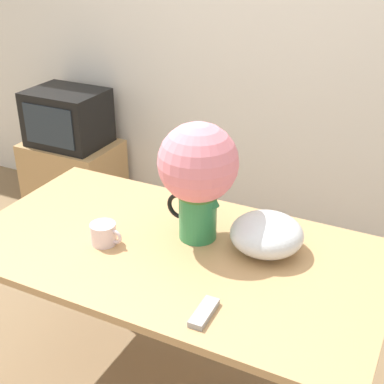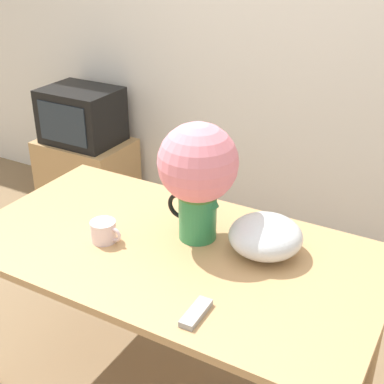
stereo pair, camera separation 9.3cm
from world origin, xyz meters
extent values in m
cube|color=silver|center=(0.00, 1.69, 1.30)|extent=(8.00, 0.05, 2.60)
cube|color=tan|center=(0.22, 0.19, 0.74)|extent=(1.57, 0.85, 0.03)
cylinder|color=tan|center=(-0.50, 0.55, 0.36)|extent=(0.06, 0.06, 0.73)
cylinder|color=tan|center=(0.94, 0.55, 0.36)|extent=(0.06, 0.06, 0.73)
cylinder|color=#2D844C|center=(0.27, 0.30, 0.86)|extent=(0.14, 0.14, 0.21)
cone|color=#2D844C|center=(0.33, 0.30, 0.93)|extent=(0.05, 0.05, 0.05)
torus|color=black|center=(0.19, 0.30, 0.87)|extent=(0.11, 0.02, 0.11)
sphere|color=#3D7033|center=(0.27, 0.30, 1.02)|extent=(0.22, 0.22, 0.22)
sphere|color=pink|center=(0.27, 0.30, 1.07)|extent=(0.30, 0.30, 0.30)
cylinder|color=silver|center=(-0.03, 0.10, 0.80)|extent=(0.10, 0.10, 0.08)
torus|color=silver|center=(0.02, 0.10, 0.80)|extent=(0.06, 0.01, 0.06)
ellipsoid|color=silver|center=(0.54, 0.33, 0.83)|extent=(0.27, 0.27, 0.14)
cube|color=#999999|center=(0.49, -0.10, 0.77)|extent=(0.05, 0.15, 0.02)
cube|color=tan|center=(-1.23, 1.39, 0.24)|extent=(0.62, 0.44, 0.49)
cube|color=black|center=(-1.23, 1.39, 0.67)|extent=(0.50, 0.38, 0.37)
cube|color=#232D38|center=(-1.23, 1.19, 0.67)|extent=(0.39, 0.01, 0.26)
camera|label=1|loc=(1.04, -1.28, 1.85)|focal=50.00mm
camera|label=2|loc=(1.12, -1.24, 1.85)|focal=50.00mm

